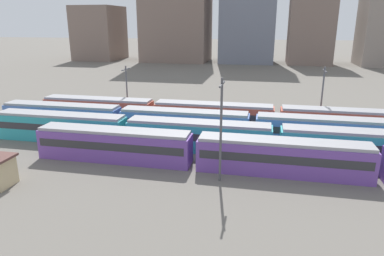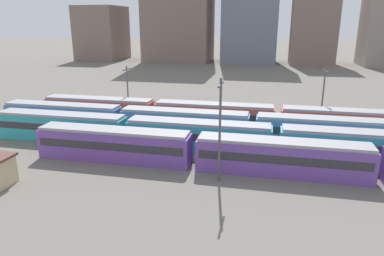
# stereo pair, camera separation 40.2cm
# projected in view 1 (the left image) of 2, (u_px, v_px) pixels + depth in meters

# --- Properties ---
(ground_plane) EXTENTS (600.00, 600.00, 0.00)m
(ground_plane) POSITION_uv_depth(u_px,v_px,m) (122.00, 138.00, 48.83)
(ground_plane) COLOR #666059
(train_track_1) EXTENTS (74.70, 3.06, 3.75)m
(train_track_1) POSITION_uv_depth(u_px,v_px,m) (276.00, 141.00, 41.75)
(train_track_1) COLOR teal
(train_track_1) RESTS_ON ground_plane
(train_track_2) EXTENTS (55.80, 3.06, 3.75)m
(train_track_2) POSITION_uv_depth(u_px,v_px,m) (184.00, 123.00, 49.07)
(train_track_2) COLOR #4C70BC
(train_track_2) RESTS_ON ground_plane
(train_track_3) EXTENTS (55.80, 3.06, 3.75)m
(train_track_3) POSITION_uv_depth(u_px,v_px,m) (213.00, 115.00, 53.28)
(train_track_3) COLOR #BC4C38
(train_track_3) RESTS_ON ground_plane
(catenary_pole_0) EXTENTS (0.24, 3.20, 10.47)m
(catenary_pole_0) POSITION_uv_depth(u_px,v_px,m) (221.00, 126.00, 33.95)
(catenary_pole_0) COLOR #4C4C51
(catenary_pole_0) RESTS_ON ground_plane
(catenary_pole_1) EXTENTS (0.24, 3.20, 8.64)m
(catenary_pole_1) POSITION_uv_depth(u_px,v_px,m) (127.00, 89.00, 58.32)
(catenary_pole_1) COLOR #4C4C51
(catenary_pole_1) RESTS_ON ground_plane
(catenary_pole_3) EXTENTS (0.24, 3.20, 9.24)m
(catenary_pole_3) POSITION_uv_depth(u_px,v_px,m) (322.00, 94.00, 52.14)
(catenary_pole_3) COLOR #4C4C51
(catenary_pole_3) RESTS_ON ground_plane
(distant_building_0) EXTENTS (17.17, 20.39, 21.99)m
(distant_building_0) POSITION_uv_depth(u_px,v_px,m) (100.00, 33.00, 149.62)
(distant_building_0) COLOR #7A665B
(distant_building_0) RESTS_ON ground_plane
(distant_building_2) EXTENTS (20.90, 16.71, 46.06)m
(distant_building_2) POSITION_uv_depth(u_px,v_px,m) (249.00, 2.00, 133.80)
(distant_building_2) COLOR slate
(distant_building_2) RESTS_ON ground_plane
(distant_building_3) EXTENTS (16.06, 15.95, 30.58)m
(distant_building_3) POSITION_uv_depth(u_px,v_px,m) (311.00, 23.00, 131.40)
(distant_building_3) COLOR #7A665B
(distant_building_3) RESTS_ON ground_plane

